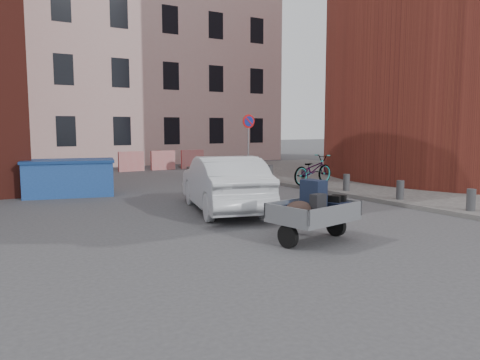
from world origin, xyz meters
TOP-DOWN VIEW (x-y plane):
  - ground at (0.00, 0.00)m, footprint 120.00×120.00m
  - sidewalk at (10.00, 4.00)m, footprint 9.00×24.00m
  - building_pink at (6.00, 22.00)m, footprint 16.00×8.00m
  - no_parking_sign at (6.00, 9.48)m, footprint 0.60×0.09m
  - bollards at (6.00, 3.40)m, footprint 0.22×9.02m
  - barriers at (4.20, 15.00)m, footprint 4.70×0.18m
  - trailer at (0.82, -1.06)m, footprint 1.77×1.92m
  - dumpster at (-1.92, 7.81)m, footprint 3.06×2.07m
  - silver_car at (1.01, 2.82)m, footprint 2.68×4.69m
  - bicycle at (6.20, 5.36)m, footprint 2.14×1.07m

SIDE VIEW (x-z plane):
  - ground at x=0.00m, z-range 0.00..0.00m
  - sidewalk at x=10.00m, z-range 0.00..0.12m
  - bollards at x=6.00m, z-range 0.12..0.67m
  - barriers at x=4.20m, z-range 0.00..1.00m
  - dumpster at x=-1.92m, z-range 0.00..1.18m
  - trailer at x=0.82m, z-range 0.01..1.21m
  - bicycle at x=6.20m, z-range 0.12..1.19m
  - silver_car at x=1.01m, z-range 0.00..1.46m
  - no_parking_sign at x=6.00m, z-range 0.69..3.34m
  - building_pink at x=6.00m, z-range 0.00..14.00m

